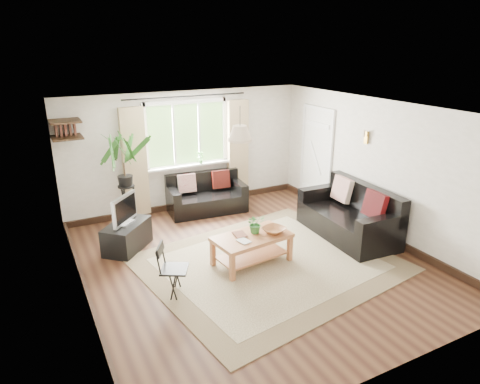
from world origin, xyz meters
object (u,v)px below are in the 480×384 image
tv_stand (127,236)px  sofa_right (348,213)px  sofa_back (207,194)px  folding_chair (175,270)px  palm_stand (126,182)px  coffee_table (252,250)px

tv_stand → sofa_right: bearing=-66.3°
sofa_back → folding_chair: folding_chair is taller
sofa_back → folding_chair: (-1.60, -2.62, 0.01)m
palm_stand → tv_stand: bearing=-105.3°
sofa_back → folding_chair: bearing=-115.5°
folding_chair → palm_stand: bearing=29.5°
sofa_right → coffee_table: size_ratio=1.57×
coffee_table → sofa_back: bearing=84.0°
palm_stand → sofa_right: bearing=-32.9°
sofa_right → palm_stand: bearing=-120.2°
sofa_back → tv_stand: size_ratio=1.79×
sofa_right → folding_chair: size_ratio=2.48×
sofa_back → coffee_table: size_ratio=1.30×
sofa_right → palm_stand: (-3.36, 2.17, 0.45)m
tv_stand → coffee_table: bearing=-87.7°
sofa_right → folding_chair: (-3.35, -0.38, -0.06)m
coffee_table → palm_stand: 2.73m
palm_stand → coffee_table: bearing=-59.1°
coffee_table → folding_chair: 1.38m
tv_stand → folding_chair: bearing=-127.8°
coffee_table → tv_stand: (-1.60, 1.40, -0.01)m
folding_chair → coffee_table: bearing=-49.5°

